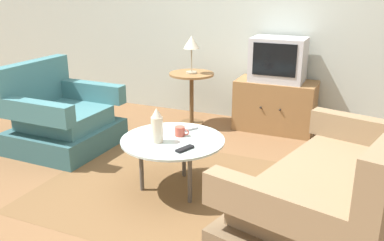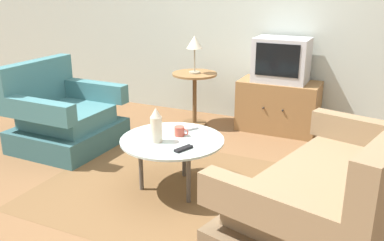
{
  "view_description": "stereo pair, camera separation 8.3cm",
  "coord_description": "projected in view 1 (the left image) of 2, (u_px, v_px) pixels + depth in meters",
  "views": [
    {
      "loc": [
        1.42,
        -2.77,
        1.7
      ],
      "look_at": [
        0.04,
        0.37,
        0.55
      ],
      "focal_mm": 39.31,
      "sensor_mm": 36.0,
      "label": 1
    },
    {
      "loc": [
        1.5,
        -2.73,
        1.7
      ],
      "look_at": [
        0.04,
        0.37,
        0.55
      ],
      "focal_mm": 39.31,
      "sensor_mm": 36.0,
      "label": 2
    }
  ],
  "objects": [
    {
      "name": "armchair",
      "position": [
        60.0,
        120.0,
        4.43
      ],
      "size": [
        0.93,
        0.99,
        0.89
      ],
      "rotation": [
        0.0,
        0.0,
        -1.59
      ],
      "color": "#325C60",
      "rests_on": "ground"
    },
    {
      "name": "coffee_table",
      "position": [
        173.0,
        143.0,
        3.47
      ],
      "size": [
        0.86,
        0.86,
        0.46
      ],
      "color": "#B2C6C1",
      "rests_on": "ground"
    },
    {
      "name": "television",
      "position": [
        278.0,
        59.0,
        4.77
      ],
      "size": [
        0.6,
        0.42,
        0.5
      ],
      "color": "#B7B7BC",
      "rests_on": "tv_stand"
    },
    {
      "name": "ground_plane",
      "position": [
        169.0,
        196.0,
        3.49
      ],
      "size": [
        16.0,
        16.0,
        0.0
      ],
      "primitive_type": "plane",
      "color": "brown"
    },
    {
      "name": "area_rug",
      "position": [
        173.0,
        189.0,
        3.6
      ],
      "size": [
        2.19,
        1.82,
        0.0
      ],
      "primitive_type": "cube",
      "color": "brown",
      "rests_on": "ground"
    },
    {
      "name": "couch",
      "position": [
        342.0,
        196.0,
        2.88
      ],
      "size": [
        1.39,
        1.9,
        0.95
      ],
      "rotation": [
        0.0,
        0.0,
        1.32
      ],
      "color": "brown",
      "rests_on": "ground"
    },
    {
      "name": "table_lamp",
      "position": [
        192.0,
        44.0,
        4.89
      ],
      "size": [
        0.19,
        0.19,
        0.44
      ],
      "color": "#9E937A",
      "rests_on": "side_table"
    },
    {
      "name": "mug",
      "position": [
        180.0,
        131.0,
        3.52
      ],
      "size": [
        0.13,
        0.09,
        0.08
      ],
      "color": "#B74C3D",
      "rests_on": "coffee_table"
    },
    {
      "name": "tv_remote_dark",
      "position": [
        185.0,
        149.0,
        3.23
      ],
      "size": [
        0.1,
        0.17,
        0.02
      ],
      "rotation": [
        0.0,
        0.0,
        4.36
      ],
      "color": "black",
      "rests_on": "coffee_table"
    },
    {
      "name": "tv_remote_silver",
      "position": [
        189.0,
        129.0,
        3.66
      ],
      "size": [
        0.13,
        0.16,
        0.02
      ],
      "rotation": [
        0.0,
        0.0,
        0.99
      ],
      "color": "#B2B2B7",
      "rests_on": "coffee_table"
    },
    {
      "name": "vase",
      "position": [
        157.0,
        126.0,
        3.35
      ],
      "size": [
        0.1,
        0.1,
        0.29
      ],
      "color": "beige",
      "rests_on": "coffee_table"
    },
    {
      "name": "side_table",
      "position": [
        192.0,
        88.0,
        5.07
      ],
      "size": [
        0.54,
        0.54,
        0.64
      ],
      "color": "olive",
      "rests_on": "ground"
    },
    {
      "name": "tv_stand",
      "position": [
        275.0,
        106.0,
        4.94
      ],
      "size": [
        0.91,
        0.49,
        0.59
      ],
      "color": "olive",
      "rests_on": "ground"
    },
    {
      "name": "back_wall",
      "position": [
        253.0,
        10.0,
        5.05
      ],
      "size": [
        9.0,
        0.12,
        2.7
      ],
      "primitive_type": "cube",
      "color": "#B2BCB2",
      "rests_on": "ground"
    }
  ]
}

